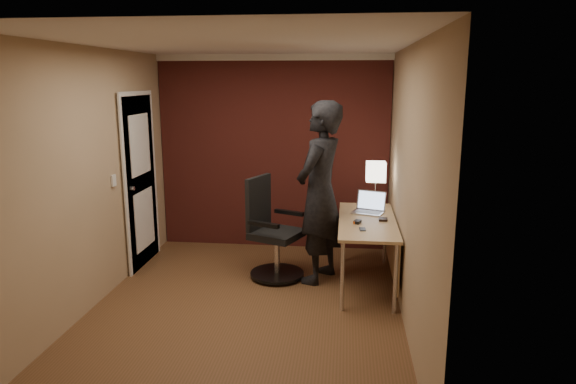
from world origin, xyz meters
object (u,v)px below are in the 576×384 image
object	(u,v)px
wallet	(383,219)
person	(320,193)
desk	(374,231)
mouse	(357,222)
desk_lamp	(376,172)
laptop	(370,207)
phone	(362,229)
office_chair	(271,235)

from	to	relation	value
wallet	person	world-z (taller)	person
desk	mouse	xyz separation A→B (m)	(-0.18, -0.16, 0.14)
desk_lamp	wallet	bearing A→B (deg)	-83.80
laptop	phone	distance (m)	0.72
desk_lamp	mouse	distance (m)	0.84
laptop	wallet	size ratio (longest dim) A/B	3.61
office_chair	person	size ratio (longest dim) A/B	0.56
wallet	person	size ratio (longest dim) A/B	0.06
desk	laptop	distance (m)	0.38
desk	office_chair	xyz separation A→B (m)	(-1.12, 0.11, -0.11)
wallet	desk	bearing A→B (deg)	171.85
person	mouse	bearing A→B (deg)	81.87
mouse	wallet	world-z (taller)	mouse
desk	mouse	bearing A→B (deg)	-139.16
desk_lamp	office_chair	distance (m)	1.40
mouse	office_chair	xyz separation A→B (m)	(-0.94, 0.27, -0.25)
desk_lamp	laptop	size ratio (longest dim) A/B	1.35
laptop	office_chair	xyz separation A→B (m)	(-1.08, -0.21, -0.30)
desk	wallet	size ratio (longest dim) A/B	13.64
wallet	phone	bearing A→B (deg)	-121.59
mouse	person	bearing A→B (deg)	168.10
office_chair	wallet	bearing A→B (deg)	-5.94
desk	office_chair	bearing A→B (deg)	174.24
mouse	person	xyz separation A→B (m)	(-0.41, 0.24, 0.24)
mouse	wallet	bearing A→B (deg)	46.67
person	office_chair	bearing A→B (deg)	-70.24
desk_lamp	office_chair	size ratio (longest dim) A/B	0.48
desk	wallet	distance (m)	0.17
laptop	office_chair	world-z (taller)	office_chair
desk_lamp	mouse	bearing A→B (deg)	-106.82
desk	office_chair	distance (m)	1.13
desk_lamp	person	bearing A→B (deg)	-143.39
mouse	office_chair	size ratio (longest dim) A/B	0.09
desk_lamp	laptop	bearing A→B (deg)	-107.33
mouse	office_chair	distance (m)	1.01
office_chair	person	distance (m)	0.73
desk_lamp	mouse	xyz separation A→B (m)	(-0.21, -0.70, -0.40)
phone	person	bearing A→B (deg)	131.00
wallet	office_chair	xyz separation A→B (m)	(-1.21, 0.13, -0.25)
desk	phone	size ratio (longest dim) A/B	13.04
desk	laptop	xyz separation A→B (m)	(-0.04, 0.32, 0.19)
laptop	phone	xyz separation A→B (m)	(-0.10, -0.71, -0.06)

